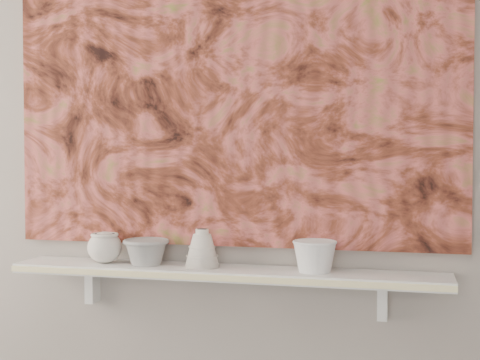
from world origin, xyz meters
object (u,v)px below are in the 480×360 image
(bowl_grey, at_px, (146,251))
(bowl_white, at_px, (315,256))
(shelf, at_px, (224,273))
(painting, at_px, (231,78))
(bell_vessel, at_px, (202,248))
(cup_cream, at_px, (105,247))

(bowl_grey, height_order, bowl_white, bowl_white)
(bowl_grey, bearing_deg, shelf, 0.00)
(painting, xyz_separation_m, bowl_grey, (-0.26, -0.08, -0.57))
(bowl_white, bearing_deg, shelf, 180.00)
(bowl_grey, relative_size, bell_vessel, 1.23)
(bell_vessel, height_order, bowl_white, bell_vessel)
(painting, bearing_deg, bell_vessel, -132.30)
(bowl_grey, height_order, bell_vessel, bell_vessel)
(shelf, bearing_deg, bell_vessel, 180.00)
(bowl_grey, relative_size, bowl_white, 1.11)
(shelf, relative_size, bowl_grey, 9.28)
(shelf, xyz_separation_m, bowl_grey, (-0.26, 0.00, 0.06))
(bowl_grey, bearing_deg, painting, 16.93)
(painting, distance_m, bowl_grey, 0.63)
(cup_cream, height_order, bowl_white, cup_cream)
(shelf, xyz_separation_m, cup_cream, (-0.41, 0.00, 0.07))
(bowl_grey, distance_m, bowl_white, 0.55)
(painting, relative_size, bowl_white, 11.03)
(bowl_grey, xyz_separation_m, cup_cream, (-0.15, 0.00, 0.01))
(shelf, height_order, bowl_grey, bowl_grey)
(cup_cream, bearing_deg, bowl_white, 0.00)
(painting, bearing_deg, shelf, -90.00)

